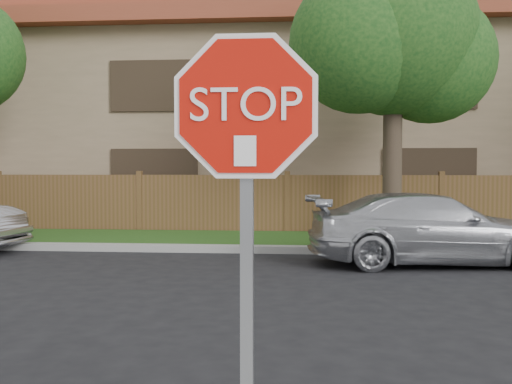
{
  "coord_description": "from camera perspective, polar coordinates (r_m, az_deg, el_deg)",
  "views": [
    {
      "loc": [
        0.53,
        -4.45,
        1.86
      ],
      "look_at": [
        0.23,
        -0.9,
        1.7
      ],
      "focal_mm": 42.0,
      "sensor_mm": 36.0,
      "label": 1
    }
  ],
  "objects": [
    {
      "name": "sedan_right",
      "position": [
        11.69,
        16.38,
        -3.38
      ],
      "size": [
        4.8,
        2.4,
        1.34
      ],
      "primitive_type": "imported",
      "rotation": [
        0.0,
        0.0,
        1.69
      ],
      "color": "#BABCC2",
      "rests_on": "ground"
    },
    {
      "name": "stop_sign",
      "position": [
        2.99,
        -0.96,
        1.99
      ],
      "size": [
        1.01,
        0.13,
        2.55
      ],
      "color": "gray",
      "rests_on": "sidewalk_near"
    },
    {
      "name": "tree_mid",
      "position": [
        14.48,
        13.12,
        14.52
      ],
      "size": [
        4.8,
        3.9,
        7.35
      ],
      "color": "#382B21",
      "rests_on": "ground"
    },
    {
      "name": "far_curb",
      "position": [
        12.74,
        2.49,
        -5.49
      ],
      "size": [
        70.0,
        0.3,
        0.15
      ],
      "primitive_type": "cube",
      "color": "gray",
      "rests_on": "ground"
    },
    {
      "name": "apartment_building",
      "position": [
        21.52,
        3.52,
        7.01
      ],
      "size": [
        35.2,
        9.2,
        7.2
      ],
      "color": "#8D7658",
      "rests_on": "ground"
    },
    {
      "name": "grass_strip",
      "position": [
        14.37,
        2.77,
        -4.63
      ],
      "size": [
        70.0,
        3.0,
        0.12
      ],
      "primitive_type": "cube",
      "color": "#1E4714",
      "rests_on": "ground"
    },
    {
      "name": "fence",
      "position": [
        15.9,
        2.99,
        -1.26
      ],
      "size": [
        70.0,
        0.12,
        1.6
      ],
      "primitive_type": "cube",
      "color": "brown",
      "rests_on": "ground"
    }
  ]
}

